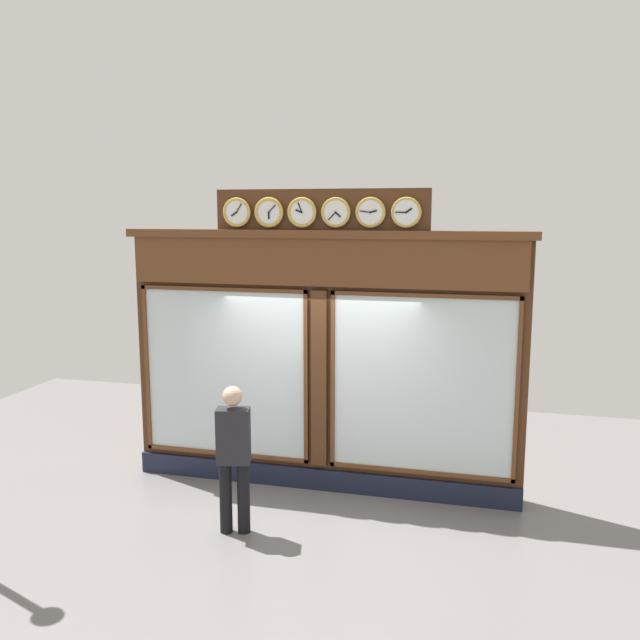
# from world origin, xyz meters

# --- Properties ---
(ground_plane) EXTENTS (14.00, 14.00, 0.00)m
(ground_plane) POSITION_xyz_m (0.00, 2.80, 0.00)
(ground_plane) COLOR slate
(shop_facade) EXTENTS (5.16, 0.42, 3.84)m
(shop_facade) POSITION_xyz_m (0.00, -0.12, 1.71)
(shop_facade) COLOR #4C2B16
(shop_facade) RESTS_ON ground_plane
(pedestrian) EXTENTS (0.40, 0.29, 1.69)m
(pedestrian) POSITION_xyz_m (0.63, 1.37, 0.93)
(pedestrian) COLOR black
(pedestrian) RESTS_ON ground_plane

